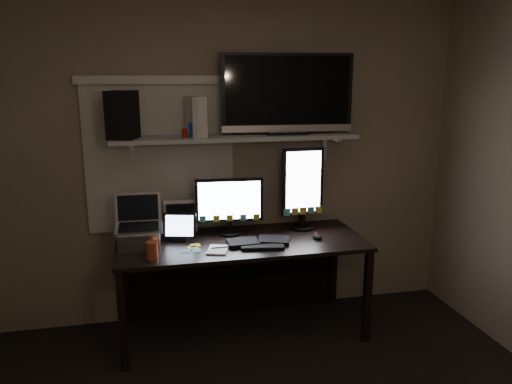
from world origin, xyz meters
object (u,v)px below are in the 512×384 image
object	(u,v)px
monitor_landscape	(229,206)
mouse	(317,236)
keyboard	(259,241)
game_console	(196,116)
monitor_portrait	(303,188)
laptop	(139,223)
tv	(287,94)
tablet	(179,227)
cup	(152,250)
speaker	(122,115)
desk	(239,257)

from	to	relation	value
monitor_landscape	mouse	world-z (taller)	monitor_landscape
keyboard	mouse	bearing A→B (deg)	9.33
game_console	keyboard	bearing A→B (deg)	-52.87
monitor_portrait	game_console	world-z (taller)	game_console
laptop	tv	distance (m)	1.43
keyboard	tv	bearing A→B (deg)	54.50
monitor_portrait	tv	bearing A→B (deg)	168.25
monitor_portrait	tablet	size ratio (longest dim) A/B	2.72
cup	speaker	xyz separation A→B (m)	(-0.15, 0.41, 0.86)
game_console	monitor_landscape	bearing A→B (deg)	-28.43
monitor_portrait	tablet	bearing A→B (deg)	-177.06
desk	cup	size ratio (longest dim) A/B	15.66
desk	laptop	xyz separation A→B (m)	(-0.73, -0.12, 0.36)
mouse	tv	bearing A→B (deg)	114.44
tv	monitor_landscape	bearing A→B (deg)	-170.02
laptop	cup	distance (m)	0.28
monitor_portrait	laptop	world-z (taller)	monitor_portrait
mouse	tablet	xyz separation A→B (m)	(-1.00, 0.17, 0.09)
monitor_landscape	tv	distance (m)	0.94
desk	tv	world-z (taller)	tv
desk	game_console	world-z (taller)	game_console
monitor_portrait	cup	xyz separation A→B (m)	(-1.17, -0.42, -0.27)
monitor_landscape	speaker	size ratio (longest dim) A/B	1.54
keyboard	mouse	xyz separation A→B (m)	(0.45, 0.01, 0.00)
monitor_portrait	speaker	size ratio (longest dim) A/B	1.99
monitor_landscape	game_console	xyz separation A→B (m)	(-0.23, 0.05, 0.67)
desk	monitor_portrait	world-z (taller)	monitor_portrait
monitor_landscape	tablet	distance (m)	0.40
laptop	speaker	distance (m)	0.76
cup	desk	bearing A→B (deg)	28.80
monitor_portrait	laptop	size ratio (longest dim) A/B	1.81
monitor_portrait	tv	world-z (taller)	tv
monitor_portrait	cup	size ratio (longest dim) A/B	5.72
monitor_landscape	game_console	world-z (taller)	game_console
monitor_landscape	laptop	distance (m)	0.69
monitor_portrait	game_console	xyz separation A→B (m)	(-0.81, 0.02, 0.56)
laptop	tv	size ratio (longest dim) A/B	0.37
laptop	game_console	world-z (taller)	game_console
monitor_landscape	laptop	bearing A→B (deg)	-162.25
cup	speaker	world-z (taller)	speaker
monitor_portrait	monitor_landscape	bearing A→B (deg)	-179.81
keyboard	game_console	world-z (taller)	game_console
mouse	laptop	bearing A→B (deg)	170.27
mouse	laptop	distance (m)	1.30
cup	tablet	bearing A→B (deg)	58.03
desk	speaker	size ratio (longest dim) A/B	5.47
monitor_landscape	laptop	size ratio (longest dim) A/B	1.40
desk	tablet	xyz separation A→B (m)	(-0.44, -0.03, 0.28)
tablet	tv	xyz separation A→B (m)	(0.83, 0.11, 0.94)
tv	keyboard	bearing A→B (deg)	-130.04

